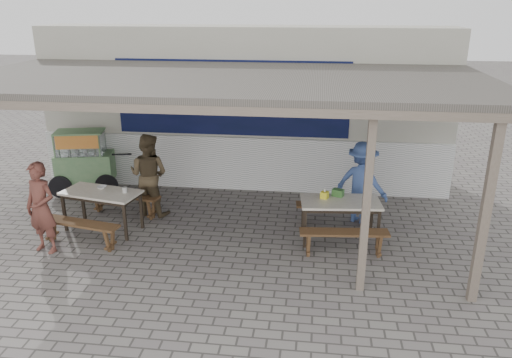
{
  "coord_description": "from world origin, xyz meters",
  "views": [
    {
      "loc": [
        1.62,
        -7.42,
        4.01
      ],
      "look_at": [
        0.58,
        0.9,
        1.0
      ],
      "focal_mm": 35.0,
      "sensor_mm": 36.0,
      "label": 1
    }
  ],
  "objects": [
    {
      "name": "tissue_box",
      "position": [
        1.81,
        0.76,
        0.81
      ],
      "size": [
        0.16,
        0.16,
        0.12
      ],
      "primitive_type": "cube",
      "rotation": [
        0.0,
        0.0,
        -0.39
      ],
      "color": "yellow",
      "rests_on": "table_right"
    },
    {
      "name": "patron_street_side",
      "position": [
        -2.84,
        -0.33,
        0.78
      ],
      "size": [
        0.65,
        0.51,
        1.56
      ],
      "primitive_type": "imported",
      "rotation": [
        0.0,
        0.0,
        -0.27
      ],
      "color": "brown",
      "rests_on": "ground"
    },
    {
      "name": "bench_right_wall",
      "position": [
        2.03,
        1.25,
        0.34
      ],
      "size": [
        1.48,
        0.42,
        0.45
      ],
      "rotation": [
        0.0,
        0.0,
        0.09
      ],
      "color": "brown",
      "rests_on": "ground"
    },
    {
      "name": "bench_left_wall",
      "position": [
        -2.07,
        1.26,
        0.34
      ],
      "size": [
        1.52,
        0.57,
        0.45
      ],
      "rotation": [
        0.0,
        0.0,
        -0.2
      ],
      "color": "brown",
      "rests_on": "ground"
    },
    {
      "name": "bench_left_street",
      "position": [
        -2.35,
        -0.1,
        0.34
      ],
      "size": [
        1.52,
        0.57,
        0.45
      ],
      "rotation": [
        0.0,
        0.0,
        -0.2
      ],
      "color": "brown",
      "rests_on": "ground"
    },
    {
      "name": "back_wall",
      "position": [
        -0.0,
        3.58,
        1.72
      ],
      "size": [
        9.0,
        1.28,
        3.5
      ],
      "color": "beige",
      "rests_on": "ground"
    },
    {
      "name": "patron_right_table",
      "position": [
        2.51,
        1.54,
        0.79
      ],
      "size": [
        1.17,
        0.99,
        1.57
      ],
      "primitive_type": "imported",
      "rotation": [
        0.0,
        0.0,
        2.66
      ],
      "color": "#3D5694",
      "rests_on": "ground"
    },
    {
      "name": "table_left",
      "position": [
        -2.21,
        0.58,
        0.67
      ],
      "size": [
        1.5,
        0.93,
        0.75
      ],
      "rotation": [
        0.0,
        0.0,
        -0.2
      ],
      "color": "silver",
      "rests_on": "ground"
    },
    {
      "name": "patron_wall_side",
      "position": [
        -1.58,
        1.4,
        0.82
      ],
      "size": [
        0.89,
        0.75,
        1.63
      ],
      "primitive_type": "imported",
      "rotation": [
        0.0,
        0.0,
        2.96
      ],
      "color": "#4D3F2A",
      "rests_on": "ground"
    },
    {
      "name": "ground",
      "position": [
        0.0,
        0.0,
        0.0
      ],
      "size": [
        60.0,
        60.0,
        0.0
      ],
      "primitive_type": "plane",
      "color": "slate",
      "rests_on": "ground"
    },
    {
      "name": "vendor_cart",
      "position": [
        -3.38,
        2.39,
        0.75
      ],
      "size": [
        1.64,
        0.94,
        1.38
      ],
      "rotation": [
        0.0,
        0.0,
        0.22
      ],
      "color": "#729563",
      "rests_on": "ground"
    },
    {
      "name": "condiment_jar",
      "position": [
        -1.76,
        0.6,
        0.8
      ],
      "size": [
        0.09,
        0.09,
        0.1
      ],
      "primitive_type": "cylinder",
      "color": "beige",
      "rests_on": "table_left"
    },
    {
      "name": "bench_right_street",
      "position": [
        2.14,
        0.09,
        0.34
      ],
      "size": [
        1.48,
        0.42,
        0.45
      ],
      "rotation": [
        0.0,
        0.0,
        0.09
      ],
      "color": "brown",
      "rests_on": "ground"
    },
    {
      "name": "warung_roof",
      "position": [
        0.02,
        0.9,
        2.71
      ],
      "size": [
        9.0,
        4.21,
        2.81
      ],
      "color": "#534E47",
      "rests_on": "ground"
    },
    {
      "name": "condiment_bowl",
      "position": [
        -2.26,
        0.74,
        0.77
      ],
      "size": [
        0.18,
        0.18,
        0.04
      ],
      "primitive_type": "imported",
      "rotation": [
        0.0,
        0.0,
        0.02
      ],
      "color": "white",
      "rests_on": "table_left"
    },
    {
      "name": "donation_box",
      "position": [
        2.04,
        0.89,
        0.81
      ],
      "size": [
        0.23,
        0.2,
        0.13
      ],
      "primitive_type": "cube",
      "rotation": [
        0.0,
        0.0,
        -0.44
      ],
      "color": "#37682E",
      "rests_on": "table_right"
    },
    {
      "name": "table_right",
      "position": [
        2.09,
        0.67,
        0.67
      ],
      "size": [
        1.42,
        0.83,
        0.75
      ],
      "rotation": [
        0.0,
        0.0,
        0.09
      ],
      "color": "silver",
      "rests_on": "ground"
    }
  ]
}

